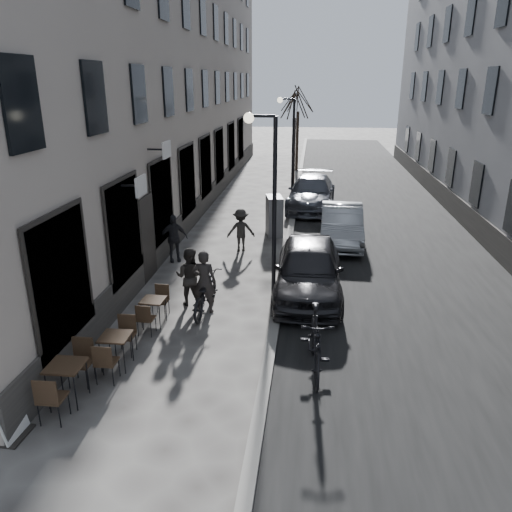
% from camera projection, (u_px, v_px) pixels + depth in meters
% --- Properties ---
extents(ground, '(120.00, 120.00, 0.00)m').
position_uv_depth(ground, '(247.00, 427.00, 8.96)').
color(ground, '#3C3936').
rests_on(ground, ground).
extents(road, '(7.30, 60.00, 0.00)m').
position_uv_depth(road, '(372.00, 212.00, 23.53)').
color(road, black).
rests_on(road, ground).
extents(kerb, '(0.25, 60.00, 0.12)m').
position_uv_depth(kerb, '(294.00, 208.00, 23.90)').
color(kerb, slate).
rests_on(kerb, ground).
extents(building_left, '(4.00, 35.00, 16.00)m').
position_uv_depth(building_left, '(161.00, 30.00, 22.37)').
color(building_left, gray).
rests_on(building_left, ground).
extents(streetlamp_near, '(0.90, 0.28, 5.09)m').
position_uv_depth(streetlamp_near, '(268.00, 186.00, 13.54)').
color(streetlamp_near, black).
rests_on(streetlamp_near, ground).
extents(streetlamp_far, '(0.90, 0.28, 5.09)m').
position_uv_depth(streetlamp_far, '(290.00, 138.00, 24.78)').
color(streetlamp_far, black).
rests_on(streetlamp_far, ground).
extents(tree_near, '(2.40, 2.40, 5.70)m').
position_uv_depth(tree_near, '(295.00, 103.00, 27.08)').
color(tree_near, black).
rests_on(tree_near, ground).
extents(tree_far, '(2.40, 2.40, 5.70)m').
position_uv_depth(tree_far, '(298.00, 99.00, 32.70)').
color(tree_far, black).
rests_on(tree_far, ground).
extents(bistro_set_a, '(0.67, 1.62, 0.96)m').
position_uv_depth(bistro_set_a, '(67.00, 379.00, 9.53)').
color(bistro_set_a, black).
rests_on(bistro_set_a, ground).
extents(bistro_set_b, '(0.62, 1.51, 0.89)m').
position_uv_depth(bistro_set_b, '(116.00, 348.00, 10.70)').
color(bistro_set_b, black).
rests_on(bistro_set_b, ground).
extents(bistro_set_c, '(0.59, 1.41, 0.82)m').
position_uv_depth(bistro_set_c, '(154.00, 309.00, 12.58)').
color(bistro_set_c, black).
rests_on(bistro_set_c, ground).
extents(sign_board, '(0.39, 0.64, 1.09)m').
position_uv_depth(sign_board, '(10.00, 415.00, 8.58)').
color(sign_board, black).
rests_on(sign_board, ground).
extents(utility_cabinet, '(0.79, 1.15, 1.57)m').
position_uv_depth(utility_cabinet, '(274.00, 216.00, 19.79)').
color(utility_cabinet, '#59595B').
rests_on(utility_cabinet, ground).
extents(bicycle, '(0.83, 2.06, 1.06)m').
position_uv_depth(bicycle, '(205.00, 293.00, 13.25)').
color(bicycle, black).
rests_on(bicycle, ground).
extents(cyclist_rider, '(0.66, 0.46, 1.74)m').
position_uv_depth(cyclist_rider, '(204.00, 282.00, 13.13)').
color(cyclist_rider, black).
rests_on(cyclist_rider, ground).
extents(pedestrian_near, '(0.85, 0.69, 1.64)m').
position_uv_depth(pedestrian_near, '(190.00, 277.00, 13.61)').
color(pedestrian_near, black).
rests_on(pedestrian_near, ground).
extents(pedestrian_mid, '(1.10, 0.77, 1.55)m').
position_uv_depth(pedestrian_mid, '(241.00, 230.00, 17.96)').
color(pedestrian_mid, black).
rests_on(pedestrian_mid, ground).
extents(pedestrian_far, '(1.04, 0.77, 1.64)m').
position_uv_depth(pedestrian_far, '(173.00, 238.00, 16.89)').
color(pedestrian_far, black).
rests_on(pedestrian_far, ground).
extents(car_near, '(1.90, 4.71, 1.60)m').
position_uv_depth(car_near, '(309.00, 269.00, 14.21)').
color(car_near, black).
rests_on(car_near, ground).
extents(car_mid, '(1.65, 4.40, 1.44)m').
position_uv_depth(car_mid, '(342.00, 225.00, 18.83)').
color(car_mid, '#909498').
rests_on(car_mid, ground).
extents(car_far, '(2.46, 5.39, 1.53)m').
position_uv_depth(car_far, '(312.00, 193.00, 23.92)').
color(car_far, '#3D3F48').
rests_on(car_far, ground).
extents(moped, '(0.78, 2.34, 1.39)m').
position_uv_depth(moped, '(315.00, 342.00, 10.47)').
color(moped, black).
rests_on(moped, ground).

